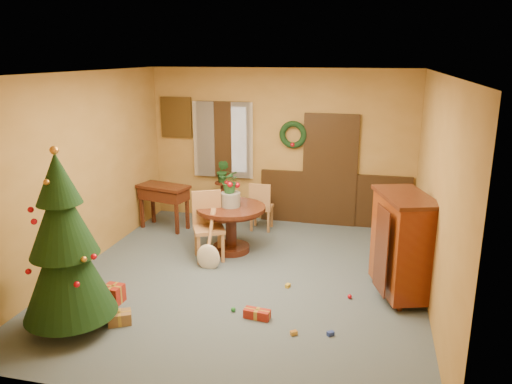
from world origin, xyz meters
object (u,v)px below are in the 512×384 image
(christmas_tree, at_px, (65,246))
(writing_desk, at_px, (164,196))
(sideboard, at_px, (402,243))
(chair_near, at_px, (208,223))
(dining_table, at_px, (231,220))

(christmas_tree, distance_m, writing_desk, 3.58)
(christmas_tree, xyz_separation_m, sideboard, (3.78, 1.76, -0.29))
(chair_near, bearing_deg, writing_desk, 137.95)
(chair_near, xyz_separation_m, christmas_tree, (-0.88, -2.43, 0.47))
(dining_table, xyz_separation_m, christmas_tree, (-1.16, -2.73, 0.50))
(chair_near, height_order, writing_desk, chair_near)
(christmas_tree, bearing_deg, dining_table, 66.94)
(dining_table, bearing_deg, sideboard, -20.29)
(christmas_tree, bearing_deg, sideboard, 25.00)
(dining_table, height_order, chair_near, chair_near)
(dining_table, relative_size, sideboard, 0.80)
(chair_near, bearing_deg, christmas_tree, -109.81)
(dining_table, relative_size, writing_desk, 1.11)
(sideboard, bearing_deg, dining_table, 159.71)
(chair_near, height_order, christmas_tree, christmas_tree)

